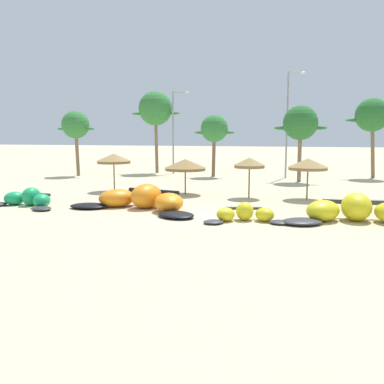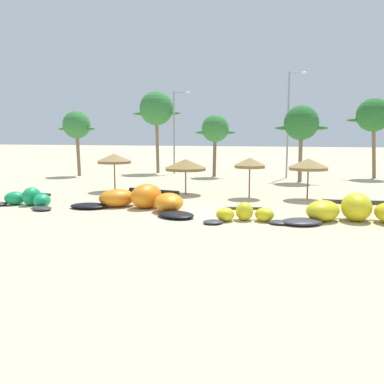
# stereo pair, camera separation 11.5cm
# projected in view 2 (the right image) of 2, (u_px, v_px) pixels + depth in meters

# --- Properties ---
(ground_plane) EXTENTS (260.00, 260.00, 0.00)m
(ground_plane) POSITION_uv_depth(u_px,v_px,m) (193.00, 215.00, 23.61)
(ground_plane) COLOR beige
(kite_far_left) EXTENTS (5.19, 2.84, 1.15)m
(kite_far_left) POSITION_uv_depth(u_px,v_px,m) (28.00, 199.00, 26.46)
(kite_far_left) COLOR #333338
(kite_far_left) RESTS_ON ground
(kite_left) EXTENTS (8.59, 4.99, 1.47)m
(kite_left) POSITION_uv_depth(u_px,v_px,m) (142.00, 200.00, 25.38)
(kite_left) COLOR black
(kite_left) RESTS_ON ground
(kite_left_of_center) EXTENTS (4.45, 2.63, 0.96)m
(kite_left_of_center) POSITION_uv_depth(u_px,v_px,m) (245.00, 214.00, 21.87)
(kite_left_of_center) COLOR #333338
(kite_left_of_center) RESTS_ON ground
(kite_center) EXTENTS (7.96, 3.84, 1.46)m
(kite_center) POSITION_uv_depth(u_px,v_px,m) (357.00, 211.00, 21.56)
(kite_center) COLOR #333338
(kite_center) RESTS_ON ground
(beach_umbrella_near_van) EXTENTS (2.71, 2.71, 2.95)m
(beach_umbrella_near_van) POSITION_uv_depth(u_px,v_px,m) (114.00, 158.00, 33.10)
(beach_umbrella_near_van) COLOR brown
(beach_umbrella_near_van) RESTS_ON ground
(beach_umbrella_middle) EXTENTS (3.14, 3.14, 2.62)m
(beach_umbrella_middle) POSITION_uv_depth(u_px,v_px,m) (186.00, 165.00, 31.46)
(beach_umbrella_middle) COLOR brown
(beach_umbrella_middle) RESTS_ON ground
(beach_umbrella_near_palms) EXTENTS (2.22, 2.22, 2.83)m
(beach_umbrella_near_palms) POSITION_uv_depth(u_px,v_px,m) (250.00, 163.00, 29.57)
(beach_umbrella_near_palms) COLOR brown
(beach_umbrella_near_palms) RESTS_ON ground
(beach_umbrella_outermost) EXTENTS (2.74, 2.74, 2.81)m
(beach_umbrella_outermost) POSITION_uv_depth(u_px,v_px,m) (308.00, 164.00, 28.90)
(beach_umbrella_outermost) COLOR brown
(beach_umbrella_outermost) RESTS_ON ground
(palm_leftmost) EXTENTS (4.38, 2.92, 6.89)m
(palm_leftmost) POSITION_uv_depth(u_px,v_px,m) (77.00, 125.00, 45.08)
(palm_leftmost) COLOR #7F6647
(palm_leftmost) RESTS_ON ground
(palm_left) EXTENTS (5.78, 3.85, 9.26)m
(palm_left) POSITION_uv_depth(u_px,v_px,m) (156.00, 109.00, 48.21)
(palm_left) COLOR #7F6647
(palm_left) RESTS_ON ground
(palm_left_of_gap) EXTENTS (4.25, 2.83, 6.44)m
(palm_left_of_gap) POSITION_uv_depth(u_px,v_px,m) (215.00, 129.00, 44.12)
(palm_left_of_gap) COLOR brown
(palm_left_of_gap) RESTS_ON ground
(palm_center_left) EXTENTS (4.79, 3.19, 7.08)m
(palm_center_left) POSITION_uv_depth(u_px,v_px,m) (301.00, 123.00, 39.14)
(palm_center_left) COLOR #7F6647
(palm_center_left) RESTS_ON ground
(palm_center_right) EXTENTS (5.03, 3.35, 8.02)m
(palm_center_right) POSITION_uv_depth(u_px,v_px,m) (373.00, 116.00, 42.46)
(palm_center_right) COLOR #7F6647
(palm_center_right) RESTS_ON ground
(lamppost_west) EXTENTS (1.97, 0.24, 9.13)m
(lamppost_west) POSITION_uv_depth(u_px,v_px,m) (175.00, 128.00, 47.38)
(lamppost_west) COLOR gray
(lamppost_west) RESTS_ON ground
(lamppost_west_center) EXTENTS (1.76, 0.24, 10.59)m
(lamppost_west_center) POSITION_uv_depth(u_px,v_px,m) (289.00, 120.00, 42.64)
(lamppost_west_center) COLOR gray
(lamppost_west_center) RESTS_ON ground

